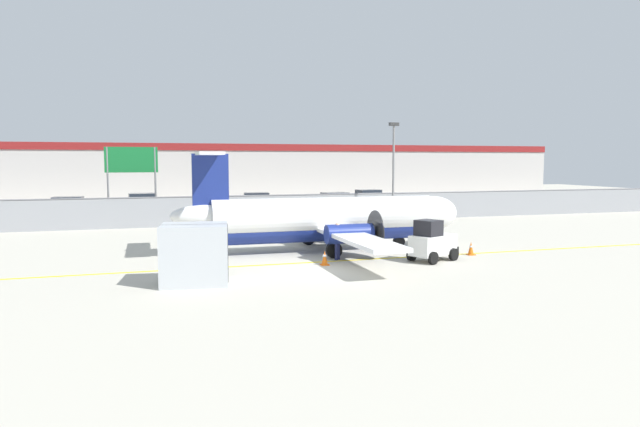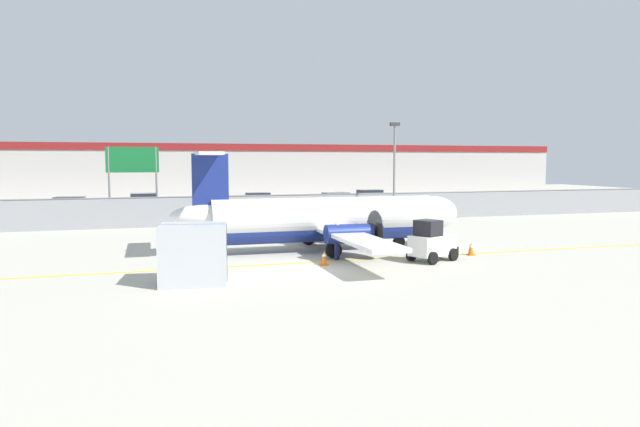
% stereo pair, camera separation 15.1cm
% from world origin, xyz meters
% --- Properties ---
extents(ground_plane, '(140.00, 140.00, 0.01)m').
position_xyz_m(ground_plane, '(0.00, 2.00, 0.00)').
color(ground_plane, '#B7B2A3').
extents(perimeter_fence, '(98.00, 0.10, 2.10)m').
position_xyz_m(perimeter_fence, '(0.00, 18.00, 1.12)').
color(perimeter_fence, gray).
rests_on(perimeter_fence, ground).
extents(parking_lot_strip, '(98.00, 17.00, 0.12)m').
position_xyz_m(parking_lot_strip, '(0.00, 29.50, 0.06)').
color(parking_lot_strip, '#38383A').
rests_on(parking_lot_strip, ground).
extents(background_building, '(91.00, 8.10, 6.50)m').
position_xyz_m(background_building, '(0.00, 47.99, 3.26)').
color(background_building, '#BCB7B2').
rests_on(background_building, ground).
extents(commuter_airplane, '(14.90, 16.01, 4.92)m').
position_xyz_m(commuter_airplane, '(1.58, 4.96, 1.60)').
color(commuter_airplane, white).
rests_on(commuter_airplane, ground).
extents(baggage_tug, '(2.58, 2.10, 1.88)m').
position_xyz_m(baggage_tug, '(5.02, 0.77, 0.86)').
color(baggage_tug, silver).
rests_on(baggage_tug, ground).
extents(ground_crew_worker, '(0.48, 0.48, 1.70)m').
position_xyz_m(ground_crew_worker, '(1.02, 2.34, 0.95)').
color(ground_crew_worker, '#191E4C').
rests_on(ground_crew_worker, ground).
extents(cargo_container, '(2.66, 2.32, 2.20)m').
position_xyz_m(cargo_container, '(-5.66, -0.91, 1.10)').
color(cargo_container, '#B7BCC1').
rests_on(cargo_container, ground).
extents(traffic_cone_near_left, '(0.36, 0.36, 0.64)m').
position_xyz_m(traffic_cone_near_left, '(0.05, 1.20, 0.31)').
color(traffic_cone_near_left, orange).
rests_on(traffic_cone_near_left, ground).
extents(traffic_cone_near_right, '(0.36, 0.36, 0.64)m').
position_xyz_m(traffic_cone_near_right, '(7.59, 1.65, 0.31)').
color(traffic_cone_near_right, orange).
rests_on(traffic_cone_near_right, ground).
extents(parked_car_0, '(4.28, 2.16, 1.58)m').
position_xyz_m(parked_car_0, '(-13.21, 26.57, 0.89)').
color(parked_car_0, black).
rests_on(parked_car_0, parking_lot_strip).
extents(parked_car_1, '(4.32, 2.25, 1.58)m').
position_xyz_m(parked_car_1, '(-7.41, 29.93, 0.89)').
color(parked_car_1, red).
rests_on(parked_car_1, parking_lot_strip).
extents(parked_car_2, '(4.25, 2.11, 1.58)m').
position_xyz_m(parked_car_2, '(-1.88, 26.99, 0.89)').
color(parked_car_2, '#B28C19').
rests_on(parked_car_2, parking_lot_strip).
extents(parked_car_3, '(4.39, 2.45, 1.58)m').
position_xyz_m(parked_car_3, '(2.11, 27.99, 0.89)').
color(parked_car_3, '#B28C19').
rests_on(parked_car_3, parking_lot_strip).
extents(parked_car_4, '(4.38, 2.42, 1.58)m').
position_xyz_m(parked_car_4, '(9.08, 26.12, 0.89)').
color(parked_car_4, gray).
rests_on(parked_car_4, parking_lot_strip).
extents(parked_car_5, '(4.38, 2.41, 1.58)m').
position_xyz_m(parked_car_5, '(13.63, 29.86, 0.89)').
color(parked_car_5, gray).
rests_on(parked_car_5, parking_lot_strip).
extents(apron_light_pole, '(0.70, 0.30, 7.27)m').
position_xyz_m(apron_light_pole, '(9.99, 15.90, 4.30)').
color(apron_light_pole, slate).
rests_on(apron_light_pole, ground).
extents(highway_sign, '(3.60, 0.14, 5.50)m').
position_xyz_m(highway_sign, '(-8.15, 20.41, 4.14)').
color(highway_sign, slate).
rests_on(highway_sign, ground).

